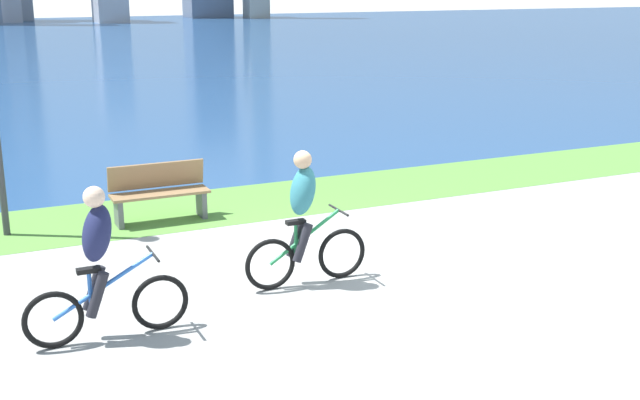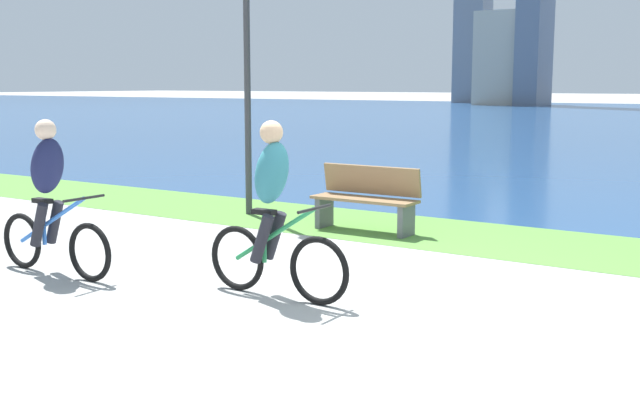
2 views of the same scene
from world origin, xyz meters
name	(u,v)px [view 2 (image 2 of 2)]	position (x,y,z in m)	size (l,w,h in m)	color
ground_plane	(355,292)	(0.00, 0.00, 0.00)	(300.00, 300.00, 0.00)	#9E9E99
grass_strip_bayside	(481,238)	(0.00, 3.27, 0.00)	(120.00, 2.23, 0.01)	#59933D
cyclist_lead	(273,210)	(-0.57, -0.55, 0.84)	(1.61, 0.52, 1.68)	black
cyclist_trailing	(50,197)	(-3.09, -1.12, 0.83)	(1.71, 0.52, 1.65)	black
bench_near_path	(366,199)	(-1.52, 2.87, 0.45)	(1.50, 0.47, 0.90)	olive
lamppost_tall	(247,34)	(-3.76, 3.10, 2.76)	(0.28, 0.28, 4.28)	#38383D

